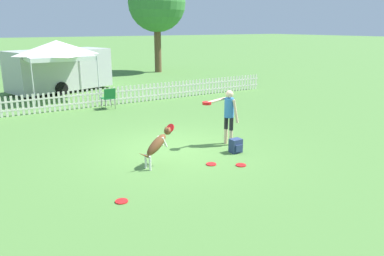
# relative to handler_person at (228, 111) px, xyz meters

# --- Properties ---
(ground_plane) EXTENTS (240.00, 240.00, 0.00)m
(ground_plane) POSITION_rel_handler_person_xyz_m (-1.51, 0.43, -1.02)
(ground_plane) COLOR #4C7A38
(handler_person) EXTENTS (1.05, 0.50, 1.63)m
(handler_person) POSITION_rel_handler_person_xyz_m (0.00, 0.00, 0.00)
(handler_person) COLOR beige
(handler_person) RESTS_ON ground_plane
(leaping_dog) EXTENTS (1.10, 0.42, 1.02)m
(leaping_dog) POSITION_rel_handler_person_xyz_m (-2.55, -0.51, -0.42)
(leaping_dog) COLOR brown
(leaping_dog) RESTS_ON ground_plane
(frisbee_near_handler) EXTENTS (0.26, 0.26, 0.02)m
(frisbee_near_handler) POSITION_rel_handler_person_xyz_m (-0.77, -1.60, -1.01)
(frisbee_near_handler) COLOR red
(frisbee_near_handler) RESTS_ON ground_plane
(frisbee_near_dog) EXTENTS (0.26, 0.26, 0.02)m
(frisbee_near_dog) POSITION_rel_handler_person_xyz_m (-1.37, -1.14, -1.01)
(frisbee_near_dog) COLOR red
(frisbee_near_dog) RESTS_ON ground_plane
(frisbee_midfield) EXTENTS (0.26, 0.26, 0.02)m
(frisbee_midfield) POSITION_rel_handler_person_xyz_m (-4.10, -1.90, -1.01)
(frisbee_midfield) COLOR red
(frisbee_midfield) RESTS_ON ground_plane
(backpack_on_grass) EXTENTS (0.31, 0.30, 0.39)m
(backpack_on_grass) POSITION_rel_handler_person_xyz_m (-0.23, -0.71, -0.83)
(backpack_on_grass) COLOR navy
(backpack_on_grass) RESTS_ON ground_plane
(picket_fence) EXTENTS (18.49, 0.04, 0.81)m
(picket_fence) POSITION_rel_handler_person_xyz_m (-1.51, 7.33, -0.62)
(picket_fence) COLOR silver
(picket_fence) RESTS_ON ground_plane
(folding_chair_center) EXTENTS (0.53, 0.55, 0.90)m
(folding_chair_center) POSITION_rel_handler_person_xyz_m (-1.23, 6.59, -0.49)
(folding_chair_center) COLOR #333338
(folding_chair_center) RESTS_ON ground_plane
(canopy_tent_main) EXTENTS (2.89, 2.89, 2.78)m
(canopy_tent_main) POSITION_rel_handler_person_xyz_m (-2.43, 9.93, 1.32)
(canopy_tent_main) COLOR silver
(canopy_tent_main) RESTS_ON ground_plane
(equipment_trailer) EXTENTS (6.04, 3.61, 2.22)m
(equipment_trailer) POSITION_rel_handler_person_xyz_m (-1.83, 12.30, 0.15)
(equipment_trailer) COLOR #B7B7B7
(equipment_trailer) RESTS_ON ground_plane
(tree_left_grove) EXTENTS (4.24, 4.24, 7.20)m
(tree_left_grove) POSITION_rel_handler_person_xyz_m (6.66, 17.39, 4.02)
(tree_left_grove) COLOR brown
(tree_left_grove) RESTS_ON ground_plane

